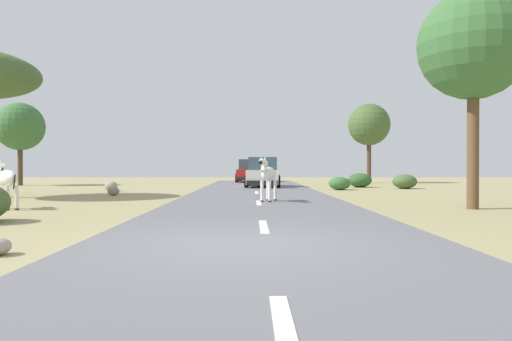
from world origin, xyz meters
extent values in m
plane|color=#998E60|center=(0.00, 0.00, 0.00)|extent=(90.00, 90.00, 0.00)
cube|color=slate|center=(0.47, 0.00, 0.03)|extent=(6.00, 64.00, 0.05)
cube|color=silver|center=(0.47, -4.00, 0.05)|extent=(0.16, 2.00, 0.01)
cube|color=silver|center=(0.47, 2.00, 0.05)|extent=(0.16, 2.00, 0.01)
cube|color=silver|center=(0.47, 8.00, 0.05)|extent=(0.16, 2.00, 0.01)
cube|color=silver|center=(0.47, 14.00, 0.05)|extent=(0.16, 2.00, 0.01)
cube|color=silver|center=(0.47, 20.00, 0.05)|extent=(0.16, 2.00, 0.01)
cube|color=silver|center=(0.47, 26.00, 0.05)|extent=(0.16, 2.00, 0.01)
ellipsoid|color=silver|center=(0.82, 8.74, 0.99)|extent=(0.74, 1.14, 0.50)
cylinder|color=silver|center=(0.58, 8.45, 0.41)|extent=(0.13, 0.13, 0.72)
cylinder|color=#28231E|center=(0.58, 8.45, 0.07)|extent=(0.15, 0.15, 0.05)
cylinder|color=silver|center=(0.84, 8.36, 0.41)|extent=(0.13, 0.13, 0.72)
cylinder|color=#28231E|center=(0.84, 8.36, 0.07)|extent=(0.15, 0.15, 0.05)
cylinder|color=silver|center=(0.80, 9.11, 0.41)|extent=(0.13, 0.13, 0.72)
cylinder|color=#28231E|center=(0.80, 9.11, 0.07)|extent=(0.15, 0.15, 0.05)
cylinder|color=silver|center=(1.06, 9.02, 0.41)|extent=(0.13, 0.13, 0.72)
cylinder|color=#28231E|center=(1.06, 9.02, 0.07)|extent=(0.15, 0.15, 0.05)
cylinder|color=silver|center=(0.66, 8.25, 1.24)|extent=(0.30, 0.42, 0.43)
cube|color=black|center=(0.66, 8.25, 1.33)|extent=(0.15, 0.34, 0.29)
ellipsoid|color=silver|center=(0.58, 8.02, 1.40)|extent=(0.33, 0.50, 0.23)
ellipsoid|color=black|center=(0.52, 7.84, 1.39)|extent=(0.18, 0.20, 0.14)
cone|color=silver|center=(0.55, 8.15, 1.52)|extent=(0.11, 0.11, 0.14)
cone|color=silver|center=(0.68, 8.11, 1.52)|extent=(0.11, 0.11, 0.14)
cylinder|color=black|center=(0.99, 9.24, 0.89)|extent=(0.08, 0.15, 0.43)
ellipsoid|color=silver|center=(-6.90, 6.29, 0.91)|extent=(1.04, 1.00, 0.49)
cylinder|color=silver|center=(-7.06, 6.61, 0.35)|extent=(0.15, 0.15, 0.70)
cylinder|color=#28231E|center=(-7.06, 6.61, 0.02)|extent=(0.17, 0.17, 0.05)
cylinder|color=silver|center=(-6.56, 6.16, 0.35)|extent=(0.15, 0.15, 0.70)
cylinder|color=#28231E|center=(-6.56, 6.16, 0.02)|extent=(0.17, 0.17, 0.05)
cylinder|color=silver|center=(-6.74, 5.97, 0.35)|extent=(0.15, 0.15, 0.70)
cylinder|color=#28231E|center=(-6.74, 5.97, 0.02)|extent=(0.17, 0.17, 0.05)
cylinder|color=silver|center=(-7.26, 6.62, 1.16)|extent=(0.40, 0.39, 0.42)
cube|color=black|center=(-7.26, 6.62, 1.25)|extent=(0.28, 0.26, 0.29)
cone|color=silver|center=(-7.32, 6.76, 1.43)|extent=(0.12, 0.12, 0.13)
cylinder|color=black|center=(-6.51, 5.94, 0.82)|extent=(0.13, 0.13, 0.42)
cube|color=red|center=(0.14, 28.69, 0.63)|extent=(2.08, 4.31, 0.80)
cube|color=#334751|center=(0.16, 28.89, 1.41)|extent=(1.79, 2.31, 0.76)
cube|color=black|center=(-0.01, 26.53, 0.36)|extent=(1.72, 0.28, 0.24)
cylinder|color=black|center=(-0.85, 27.40, 0.39)|extent=(0.27, 0.69, 0.68)
cylinder|color=black|center=(0.95, 27.28, 0.39)|extent=(0.27, 0.69, 0.68)
cylinder|color=black|center=(-0.66, 30.10, 0.39)|extent=(0.27, 0.69, 0.68)
cylinder|color=black|center=(1.13, 29.97, 0.39)|extent=(0.27, 0.69, 0.68)
cube|color=white|center=(0.90, 20.18, 0.63)|extent=(1.99, 4.28, 0.80)
cube|color=#334751|center=(0.91, 20.38, 1.41)|extent=(1.74, 2.27, 0.76)
cube|color=black|center=(0.80, 18.03, 0.36)|extent=(1.72, 0.24, 0.24)
cylinder|color=black|center=(-0.06, 18.88, 0.39)|extent=(0.25, 0.69, 0.68)
cylinder|color=black|center=(1.74, 18.79, 0.39)|extent=(0.25, 0.69, 0.68)
cylinder|color=black|center=(0.07, 21.57, 0.39)|extent=(0.25, 0.69, 0.68)
cylinder|color=black|center=(1.87, 21.49, 0.39)|extent=(0.25, 0.69, 0.68)
cylinder|color=brown|center=(6.75, 6.30, 1.78)|extent=(0.33, 0.33, 3.55)
sphere|color=#386633|center=(6.75, 6.30, 4.83)|extent=(3.20, 3.20, 3.20)
cylinder|color=#4C3823|center=(9.09, 27.60, 1.57)|extent=(0.32, 0.32, 3.15)
sphere|color=#425B2D|center=(9.09, 27.60, 4.40)|extent=(3.14, 3.14, 3.14)
cylinder|color=#4C3823|center=(-14.92, 23.23, 1.31)|extent=(0.31, 0.31, 2.61)
sphere|color=#386633|center=(-14.92, 23.23, 3.86)|extent=(3.11, 3.11, 3.11)
ellipsoid|color=#386633|center=(4.92, 17.37, 0.35)|extent=(1.16, 1.05, 0.70)
ellipsoid|color=#425B2D|center=(8.82, 18.63, 0.41)|extent=(1.35, 1.22, 0.81)
ellipsoid|color=#2D5628|center=(6.71, 20.37, 0.42)|extent=(1.41, 1.27, 0.85)
ellipsoid|color=gray|center=(-6.94, 16.43, 0.25)|extent=(0.64, 0.60, 0.50)
ellipsoid|color=gray|center=(-5.72, 12.73, 0.19)|extent=(0.51, 0.42, 0.37)
camera|label=1|loc=(0.22, -7.30, 1.26)|focal=32.61mm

